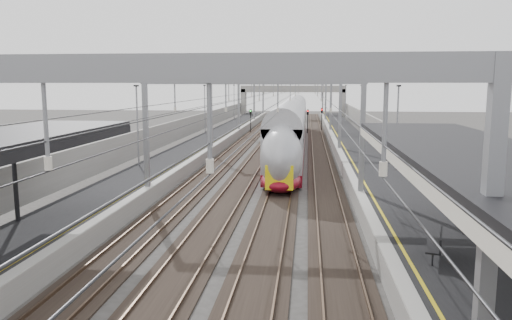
% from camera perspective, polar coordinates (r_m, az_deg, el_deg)
% --- Properties ---
extents(platform_left, '(4.00, 120.00, 1.00)m').
position_cam_1_polar(platform_left, '(53.16, -6.30, 1.45)').
color(platform_left, black).
rests_on(platform_left, ground).
extents(platform_right, '(4.00, 120.00, 1.00)m').
position_cam_1_polar(platform_right, '(52.19, 11.14, 1.20)').
color(platform_right, black).
rests_on(platform_right, ground).
extents(tracks, '(11.40, 140.00, 0.20)m').
position_cam_1_polar(tracks, '(52.12, 2.33, 0.85)').
color(tracks, black).
rests_on(tracks, ground).
extents(overhead_line, '(13.00, 140.00, 6.60)m').
position_cam_1_polar(overhead_line, '(58.26, 2.78, 7.68)').
color(overhead_line, gray).
rests_on(overhead_line, platform_left).
extents(overbridge, '(22.00, 2.20, 6.90)m').
position_cam_1_polar(overbridge, '(106.61, 4.23, 7.63)').
color(overbridge, gray).
rests_on(overbridge, ground).
extents(wall_left, '(0.30, 120.00, 3.20)m').
position_cam_1_polar(wall_left, '(53.80, -9.66, 2.64)').
color(wall_left, gray).
rests_on(wall_left, ground).
extents(wall_right, '(0.30, 120.00, 3.20)m').
position_cam_1_polar(wall_right, '(52.45, 14.66, 2.33)').
color(wall_right, gray).
rests_on(wall_right, ground).
extents(train, '(2.80, 51.06, 4.43)m').
position_cam_1_polar(train, '(54.45, 4.10, 3.41)').
color(train, maroon).
rests_on(train, ground).
extents(bench, '(0.98, 1.95, 0.98)m').
position_cam_1_polar(bench, '(18.80, 20.01, -8.88)').
color(bench, black).
rests_on(bench, platform_right).
extents(signal_green, '(0.32, 0.32, 3.48)m').
position_cam_1_polar(signal_green, '(74.05, -0.62, 4.99)').
color(signal_green, black).
rests_on(signal_green, ground).
extents(signal_red_near, '(0.32, 0.32, 3.48)m').
position_cam_1_polar(signal_red_near, '(73.88, 5.92, 4.94)').
color(signal_red_near, black).
rests_on(signal_red_near, ground).
extents(signal_red_far, '(0.32, 0.32, 3.48)m').
position_cam_1_polar(signal_red_far, '(78.76, 7.53, 5.14)').
color(signal_red_far, black).
rests_on(signal_red_far, ground).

